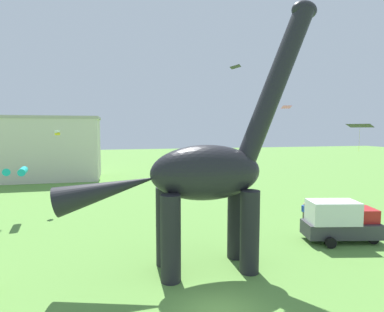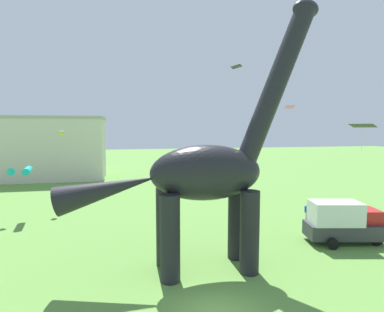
% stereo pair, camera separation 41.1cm
% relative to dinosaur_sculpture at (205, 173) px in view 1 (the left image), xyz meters
% --- Properties ---
extents(dinosaur_sculpture, '(15.91, 3.37, 16.63)m').
position_rel_dinosaur_sculpture_xyz_m(dinosaur_sculpture, '(0.00, 0.00, 0.00)').
color(dinosaur_sculpture, black).
rests_on(dinosaur_sculpture, ground_plane).
extents(parked_box_truck, '(5.91, 3.22, 3.20)m').
position_rel_dinosaur_sculpture_xyz_m(parked_box_truck, '(11.36, 2.01, -4.37)').
color(parked_box_truck, '#38383D').
rests_on(parked_box_truck, ground_plane).
extents(person_near_flyer, '(0.65, 0.29, 1.74)m').
position_rel_dinosaur_sculpture_xyz_m(person_near_flyer, '(11.83, 7.36, -4.96)').
color(person_near_flyer, '#6B6056').
rests_on(person_near_flyer, ground_plane).
extents(kite_trailing, '(2.23, 2.47, 0.70)m').
position_rel_dinosaur_sculpture_xyz_m(kite_trailing, '(-14.31, 13.86, -1.35)').
color(kite_trailing, '#19B2B7').
extents(kite_far_left, '(1.23, 1.48, 1.67)m').
position_rel_dinosaur_sculpture_xyz_m(kite_far_left, '(8.80, 17.19, -0.20)').
color(kite_far_left, yellow).
extents(kite_near_low, '(1.79, 1.91, 1.88)m').
position_rel_dinosaur_sculpture_xyz_m(kite_near_low, '(11.13, 0.22, 2.85)').
color(kite_near_low, black).
extents(kite_mid_center, '(0.54, 0.54, 0.56)m').
position_rel_dinosaur_sculpture_xyz_m(kite_mid_center, '(-11.62, 18.00, 2.24)').
color(kite_mid_center, white).
extents(kite_mid_left, '(1.02, 0.80, 0.27)m').
position_rel_dinosaur_sculpture_xyz_m(kite_mid_left, '(11.41, 10.36, 4.85)').
color(kite_mid_left, pink).
extents(kite_near_high, '(1.03, 1.11, 0.16)m').
position_rel_dinosaur_sculpture_xyz_m(kite_near_high, '(2.86, 2.53, 6.90)').
color(kite_near_high, black).
extents(background_building_block, '(22.39, 8.31, 10.79)m').
position_rel_dinosaur_sculpture_xyz_m(background_building_block, '(-19.66, 38.37, -0.61)').
color(background_building_block, beige).
rests_on(background_building_block, ground_plane).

